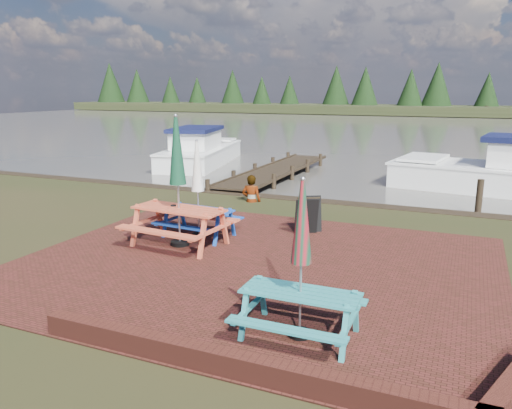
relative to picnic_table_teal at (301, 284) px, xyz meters
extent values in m
plane|color=black|center=(-1.70, 1.38, -0.77)|extent=(120.00, 120.00, 0.00)
cube|color=#3B1B13|center=(-1.70, 2.38, -0.76)|extent=(9.00, 7.50, 0.02)
cube|color=#4C1E16|center=(-0.20, -1.22, -0.62)|extent=(6.00, 0.22, 0.30)
cube|color=#47443D|center=(-1.70, 38.38, -0.77)|extent=(120.00, 60.00, 0.02)
cube|color=black|center=(-1.70, 67.38, -0.27)|extent=(120.00, 10.00, 1.20)
cube|color=teal|center=(0.00, 0.00, -0.12)|extent=(1.59, 0.62, 0.04)
cube|color=teal|center=(0.00, -0.60, -0.38)|extent=(1.59, 0.22, 0.04)
cube|color=teal|center=(0.00, 0.60, -0.38)|extent=(1.59, 0.22, 0.04)
cube|color=teal|center=(-0.69, 0.00, -0.45)|extent=(0.08, 1.38, 0.65)
cube|color=teal|center=(0.69, 0.00, -0.45)|extent=(0.08, 1.38, 0.65)
cylinder|color=black|center=(0.00, 0.00, -0.73)|extent=(0.32, 0.32, 0.09)
cylinder|color=#B2B2B7|center=(0.00, 0.00, 0.33)|extent=(0.03, 0.03, 2.21)
cone|color=maroon|center=(0.00, 0.00, 0.86)|extent=(0.28, 0.28, 1.10)
cube|color=#D85737|center=(-3.68, 2.88, 0.05)|extent=(2.07, 0.94, 0.04)
cube|color=#D85737|center=(-3.74, 2.12, -0.27)|extent=(2.03, 0.43, 0.04)
cube|color=#D85737|center=(-3.62, 3.64, -0.27)|extent=(2.03, 0.43, 0.04)
cube|color=#D85737|center=(-4.55, 2.95, -0.36)|extent=(0.23, 1.74, 0.83)
cube|color=#D85737|center=(-2.81, 2.81, -0.36)|extent=(0.23, 1.74, 0.83)
cylinder|color=black|center=(-3.68, 2.88, -0.72)|extent=(0.40, 0.40, 0.11)
cylinder|color=#B2B2B7|center=(-3.68, 2.88, 0.62)|extent=(0.04, 0.04, 2.79)
cone|color=#103E27|center=(-3.68, 2.88, 1.29)|extent=(0.36, 0.36, 1.40)
cube|color=blue|center=(-3.63, 3.61, -0.12)|extent=(1.64, 0.75, 0.04)
cube|color=blue|center=(-3.68, 3.01, -0.37)|extent=(1.61, 0.34, 0.04)
cube|color=blue|center=(-3.58, 4.21, -0.37)|extent=(1.61, 0.34, 0.04)
cube|color=blue|center=(-4.32, 3.67, -0.45)|extent=(0.18, 1.39, 0.66)
cube|color=blue|center=(-2.94, 3.56, -0.45)|extent=(0.18, 1.39, 0.66)
cylinder|color=black|center=(-3.63, 3.61, -0.73)|extent=(0.32, 0.32, 0.09)
cylinder|color=#B2B2B7|center=(-3.63, 3.61, 0.34)|extent=(0.03, 0.03, 2.22)
cone|color=white|center=(-3.63, 3.61, 0.87)|extent=(0.28, 0.28, 1.11)
cube|color=black|center=(-1.41, 4.76, -0.34)|extent=(0.57, 0.44, 0.86)
cube|color=black|center=(-1.41, 5.05, -0.34)|extent=(0.57, 0.44, 0.86)
cube|color=black|center=(-1.41, 4.91, 0.08)|extent=(0.49, 0.29, 0.03)
cube|color=black|center=(-5.20, 12.88, -0.65)|extent=(1.60, 9.00, 0.06)
cube|color=black|center=(-5.95, 12.88, -0.60)|extent=(0.08, 9.00, 0.08)
cube|color=black|center=(-4.45, 12.88, -0.60)|extent=(0.08, 9.00, 0.08)
cylinder|color=black|center=(-6.00, 8.38, -0.87)|extent=(0.16, 0.16, 1.00)
cylinder|color=black|center=(-4.40, 8.38, -0.87)|extent=(0.16, 0.16, 1.00)
cube|color=white|center=(-9.84, 14.82, -0.66)|extent=(3.69, 7.06, 0.96)
cube|color=white|center=(-9.84, 14.82, -0.16)|extent=(3.77, 7.20, 0.08)
cube|color=white|center=(-9.67, 14.03, 0.31)|extent=(2.23, 3.11, 0.82)
cube|color=#0E1336|center=(-9.67, 14.03, 0.77)|extent=(2.49, 3.55, 0.17)
cube|color=white|center=(-10.39, 17.32, -0.03)|extent=(2.17, 1.60, 0.10)
cube|color=white|center=(3.33, 13.12, -0.63)|extent=(8.17, 3.89, 1.05)
cube|color=white|center=(3.33, 13.12, -0.09)|extent=(8.33, 3.97, 0.08)
cube|color=white|center=(0.38, 13.57, 0.05)|extent=(1.75, 2.50, 0.10)
imported|color=gray|center=(-4.01, 7.48, 0.03)|extent=(0.64, 0.47, 1.62)
camera|label=1|loc=(1.92, -6.00, 2.55)|focal=35.00mm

